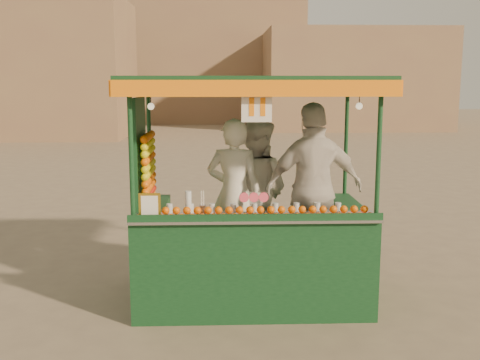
{
  "coord_description": "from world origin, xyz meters",
  "views": [
    {
      "loc": [
        0.05,
        -5.95,
        2.36
      ],
      "look_at": [
        0.27,
        0.0,
        1.34
      ],
      "focal_mm": 42.68,
      "sensor_mm": 36.0,
      "label": 1
    }
  ],
  "objects_px": {
    "juice_cart": "(246,232)",
    "vendor_right": "(314,189)",
    "vendor_left": "(234,194)",
    "vendor_middle": "(256,191)"
  },
  "relations": [
    {
      "from": "juice_cart",
      "to": "vendor_right",
      "type": "relative_size",
      "value": 1.42
    },
    {
      "from": "vendor_left",
      "to": "vendor_middle",
      "type": "bearing_deg",
      "value": -129.02
    },
    {
      "from": "vendor_middle",
      "to": "vendor_left",
      "type": "bearing_deg",
      "value": 73.9
    },
    {
      "from": "juice_cart",
      "to": "vendor_right",
      "type": "distance_m",
      "value": 0.87
    },
    {
      "from": "vendor_left",
      "to": "vendor_right",
      "type": "xyz_separation_m",
      "value": [
        0.86,
        -0.24,
        0.09
      ]
    },
    {
      "from": "juice_cart",
      "to": "vendor_middle",
      "type": "relative_size",
      "value": 1.59
    },
    {
      "from": "vendor_left",
      "to": "vendor_right",
      "type": "distance_m",
      "value": 0.9
    },
    {
      "from": "juice_cart",
      "to": "vendor_right",
      "type": "height_order",
      "value": "juice_cart"
    },
    {
      "from": "juice_cart",
      "to": "vendor_middle",
      "type": "xyz_separation_m",
      "value": [
        0.15,
        0.57,
        0.34
      ]
    },
    {
      "from": "juice_cart",
      "to": "vendor_middle",
      "type": "height_order",
      "value": "juice_cart"
    }
  ]
}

